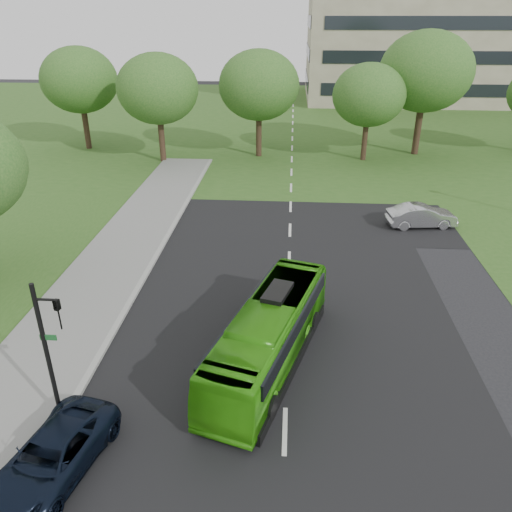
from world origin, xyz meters
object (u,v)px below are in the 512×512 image
(tree_park_d, at_px, (426,72))
(tree_park_f, at_px, (79,80))
(office_building, at_px, (454,6))
(tree_park_a, at_px, (158,89))
(traffic_light, at_px, (50,345))
(bus, at_px, (269,335))
(sedan, at_px, (421,216))
(tree_park_c, at_px, (369,95))
(suv, at_px, (53,456))
(tree_park_b, at_px, (259,85))

(tree_park_d, bearing_deg, tree_park_f, -179.76)
(office_building, height_order, tree_park_a, office_building)
(tree_park_d, height_order, traffic_light, tree_park_d)
(bus, bearing_deg, sedan, 74.76)
(tree_park_c, relative_size, suv, 1.83)
(tree_park_d, relative_size, tree_park_f, 1.15)
(tree_park_a, height_order, bus, tree_park_a)
(tree_park_a, distance_m, tree_park_d, 22.90)
(tree_park_a, distance_m, bus, 29.60)
(office_building, relative_size, sedan, 9.71)
(bus, bearing_deg, suv, -120.49)
(tree_park_a, bearing_deg, office_building, 48.36)
(tree_park_c, distance_m, suv, 36.95)
(tree_park_d, xyz_separation_m, bus, (-11.94, -31.32, -5.91))
(tree_park_d, relative_size, bus, 1.19)
(sedan, xyz_separation_m, suv, (-14.44, -19.20, -0.06))
(tree_park_c, relative_size, tree_park_f, 0.89)
(tree_park_f, relative_size, bus, 1.03)
(tree_park_d, height_order, sedan, tree_park_d)
(tree_park_b, height_order, tree_park_c, tree_park_b)
(bus, distance_m, sedan, 16.27)
(suv, bearing_deg, office_building, 80.38)
(tree_park_b, relative_size, tree_park_c, 1.12)
(bus, distance_m, suv, 7.97)
(tree_park_c, bearing_deg, traffic_light, -112.40)
(tree_park_b, bearing_deg, tree_park_c, -4.07)
(suv, bearing_deg, sedan, 65.57)
(tree_park_c, bearing_deg, tree_park_a, -174.47)
(tree_park_d, xyz_separation_m, suv, (-17.77, -36.72, -6.53))
(tree_park_f, bearing_deg, bus, -58.98)
(tree_park_b, xyz_separation_m, tree_park_f, (-16.42, 1.61, 0.10))
(tree_park_c, height_order, sedan, tree_park_c)
(tree_park_b, distance_m, suv, 35.58)
(tree_park_c, height_order, tree_park_d, tree_park_d)
(tree_park_a, bearing_deg, sedan, -35.01)
(traffic_light, bearing_deg, suv, -60.29)
(suv, relative_size, traffic_light, 0.88)
(office_building, bearing_deg, suv, -112.14)
(tree_park_f, distance_m, sedan, 32.89)
(office_building, distance_m, suv, 76.45)
(tree_park_a, xyz_separation_m, traffic_light, (4.19, -30.62, -3.12))
(tree_park_a, xyz_separation_m, tree_park_f, (-8.20, 3.96, 0.15))
(bus, bearing_deg, tree_park_c, 93.21)
(tree_park_d, height_order, suv, tree_park_d)
(suv, bearing_deg, bus, 55.30)
(office_building, bearing_deg, traffic_light, -113.11)
(bus, relative_size, traffic_light, 1.77)
(suv, bearing_deg, tree_park_f, 121.97)
(tree_park_c, bearing_deg, tree_park_d, 25.65)
(tree_park_d, relative_size, traffic_light, 2.10)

